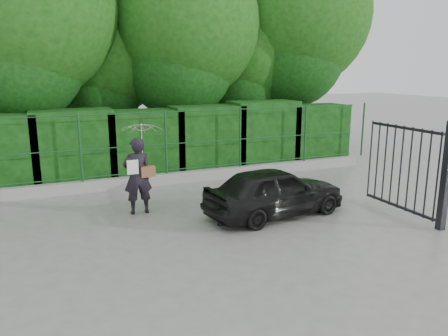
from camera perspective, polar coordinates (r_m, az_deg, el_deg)
name	(u,v)px	position (r m, az deg, el deg)	size (l,w,h in m)	color
ground	(210,242)	(8.44, -1.81, -9.63)	(80.00, 80.00, 0.00)	gray
kerb	(153,180)	(12.49, -9.23, -1.56)	(14.00, 0.25, 0.30)	#9E9E99
fence	(160,143)	(12.33, -8.40, 3.27)	(14.13, 0.06, 1.80)	#164722
hedge	(146,144)	(13.28, -10.10, 3.15)	(14.20, 1.20, 2.18)	black
trees	(159,26)	(15.59, -8.54, 17.86)	(17.10, 6.15, 8.08)	black
gate	(427,168)	(10.08, 25.01, -0.03)	(0.22, 2.33, 2.36)	black
woman	(140,155)	(9.93, -10.86, 1.69)	(0.94, 0.95, 2.07)	black
car	(275,191)	(9.80, 6.65, -3.04)	(1.31, 3.26, 1.11)	black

